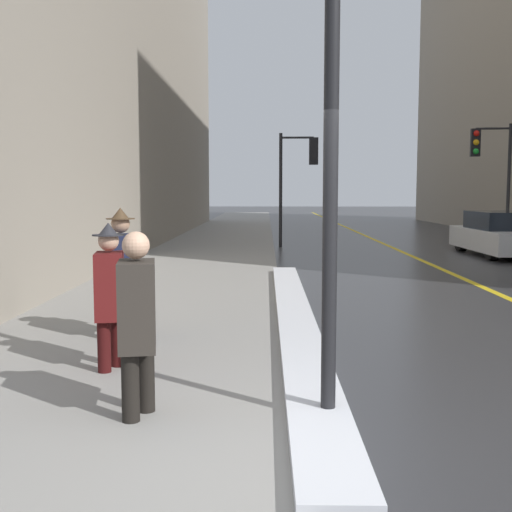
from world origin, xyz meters
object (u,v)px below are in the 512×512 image
object	(u,v)px
traffic_light_far	(489,159)
parked_car_white	(503,235)
pedestrian_with_shoulder_bag	(121,268)
pedestrian_nearside	(137,315)
pedestrian_in_glasses	(110,290)
traffic_light_near	(301,165)
lamp_post	(332,28)

from	to	relation	value
traffic_light_far	parked_car_white	bearing A→B (deg)	88.51
pedestrian_with_shoulder_bag	parked_car_white	bearing A→B (deg)	131.73
pedestrian_nearside	pedestrian_in_glasses	xyz separation A→B (m)	(-0.57, 1.41, -0.01)
parked_car_white	pedestrian_with_shoulder_bag	bearing A→B (deg)	140.60
traffic_light_near	pedestrian_in_glasses	bearing A→B (deg)	-98.91
pedestrian_in_glasses	pedestrian_with_shoulder_bag	bearing A→B (deg)	178.23
pedestrian_in_glasses	pedestrian_with_shoulder_bag	world-z (taller)	pedestrian_with_shoulder_bag
lamp_post	parked_car_white	bearing A→B (deg)	64.91
traffic_light_near	pedestrian_in_glasses	world-z (taller)	traffic_light_near
lamp_post	parked_car_white	xyz separation A→B (m)	(6.49, 13.87, -2.50)
traffic_light_far	pedestrian_in_glasses	world-z (taller)	traffic_light_far
parked_car_white	traffic_light_near	bearing A→B (deg)	63.78
pedestrian_with_shoulder_bag	traffic_light_far	bearing A→B (deg)	136.09
lamp_post	traffic_light_near	xyz separation A→B (m)	(0.66, 16.66, -0.35)
pedestrian_nearside	pedestrian_with_shoulder_bag	xyz separation A→B (m)	(-0.76, 2.82, 0.05)
traffic_light_far	parked_car_white	xyz separation A→B (m)	(-0.29, -2.32, -2.34)
parked_car_white	pedestrian_nearside	bearing A→B (deg)	149.07
traffic_light_near	parked_car_white	size ratio (longest dim) A/B	0.87
traffic_light_near	parked_car_white	world-z (taller)	traffic_light_near
lamp_post	traffic_light_far	xyz separation A→B (m)	(6.78, 16.18, -0.17)
traffic_light_near	pedestrian_nearside	xyz separation A→B (m)	(-2.22, -16.60, -1.91)
pedestrian_nearside	parked_car_white	world-z (taller)	pedestrian_nearside
pedestrian_in_glasses	parked_car_white	bearing A→B (deg)	135.63
lamp_post	pedestrian_nearside	distance (m)	2.75
lamp_post	pedestrian_with_shoulder_bag	bearing A→B (deg)	128.93
traffic_light_near	traffic_light_far	size ratio (longest dim) A/B	0.94
traffic_light_far	pedestrian_with_shoulder_bag	distance (m)	16.25
traffic_light_far	pedestrian_in_glasses	distance (m)	17.33
traffic_light_near	traffic_light_far	xyz separation A→B (m)	(6.12, -0.47, 0.18)
traffic_light_far	pedestrian_nearside	xyz separation A→B (m)	(-8.34, -16.13, -2.09)
pedestrian_nearside	traffic_light_far	bearing A→B (deg)	143.11
traffic_light_near	pedestrian_with_shoulder_bag	world-z (taller)	traffic_light_near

